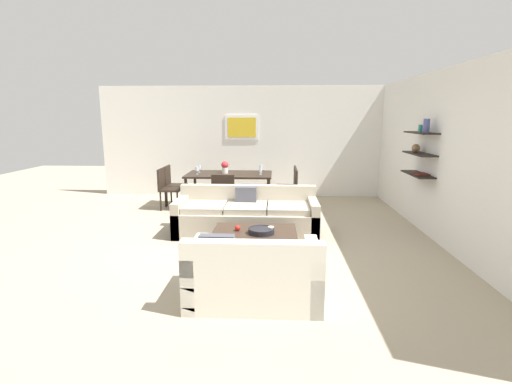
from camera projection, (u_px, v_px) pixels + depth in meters
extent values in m
plane|color=tan|center=(248.00, 239.00, 6.17)|extent=(18.00, 18.00, 0.00)
cube|color=silver|center=(270.00, 142.00, 9.35)|extent=(8.40, 0.06, 2.70)
cube|color=white|center=(242.00, 127.00, 9.27)|extent=(0.81, 0.02, 0.59)
cube|color=gold|center=(242.00, 127.00, 9.25)|extent=(0.69, 0.01, 0.47)
cube|color=silver|center=(430.00, 154.00, 6.35)|extent=(0.06, 8.20, 2.70)
cube|color=black|center=(421.00, 133.00, 6.31)|extent=(0.28, 0.90, 0.02)
cube|color=black|center=(419.00, 154.00, 6.38)|extent=(0.28, 0.90, 0.02)
cube|color=black|center=(418.00, 174.00, 6.45)|extent=(0.28, 0.90, 0.02)
cylinder|color=#4C518C|center=(426.00, 126.00, 6.09)|extent=(0.10, 0.10, 0.22)
sphere|color=olive|center=(416.00, 148.00, 6.54)|extent=(0.14, 0.14, 0.14)
cylinder|color=teal|center=(420.00, 128.00, 6.34)|extent=(0.07, 0.07, 0.12)
cube|color=#4C1E19|center=(421.00, 174.00, 6.29)|extent=(0.20, 0.28, 0.03)
cube|color=#B2A893|center=(247.00, 222.00, 6.42)|extent=(2.38, 0.90, 0.42)
cube|color=#B2A893|center=(248.00, 195.00, 6.71)|extent=(2.38, 0.16, 0.36)
cube|color=#B2A893|center=(181.00, 216.00, 6.46)|extent=(0.14, 0.90, 0.60)
cube|color=#B2A893|center=(313.00, 218.00, 6.35)|extent=(0.14, 0.90, 0.60)
cube|color=#B2A893|center=(205.00, 207.00, 6.37)|extent=(0.68, 0.70, 0.10)
cube|color=#B2A893|center=(246.00, 208.00, 6.33)|extent=(0.68, 0.70, 0.10)
cube|color=#B2A893|center=(288.00, 208.00, 6.30)|extent=(0.68, 0.70, 0.10)
cube|color=#4C4C56|center=(246.00, 197.00, 6.54)|extent=(0.36, 0.12, 0.36)
cube|color=silver|center=(254.00, 280.00, 4.14)|extent=(1.42, 0.90, 0.42)
cube|color=silver|center=(252.00, 259.00, 3.70)|extent=(1.42, 0.16, 0.36)
cube|color=silver|center=(313.00, 274.00, 4.09)|extent=(0.14, 0.90, 0.60)
cube|color=silver|center=(196.00, 271.00, 4.15)|extent=(0.14, 0.90, 0.60)
cube|color=silver|center=(281.00, 257.00, 4.11)|extent=(0.55, 0.70, 0.10)
cube|color=silver|center=(229.00, 256.00, 4.14)|extent=(0.55, 0.70, 0.10)
cube|color=#4C4C56|center=(217.00, 252.00, 3.89)|extent=(0.36, 0.13, 0.36)
cube|color=#38281E|center=(254.00, 246.00, 5.31)|extent=(1.18, 0.97, 0.38)
cylinder|color=black|center=(261.00, 231.00, 5.23)|extent=(0.36, 0.36, 0.07)
torus|color=black|center=(261.00, 229.00, 5.23)|extent=(0.36, 0.36, 0.02)
cylinder|color=silver|center=(271.00, 229.00, 5.27)|extent=(0.08, 0.08, 0.08)
sphere|color=red|center=(238.00, 228.00, 5.35)|extent=(0.08, 0.08, 0.08)
cube|color=black|center=(229.00, 174.00, 8.23)|extent=(1.84, 1.04, 0.04)
cylinder|color=black|center=(186.00, 195.00, 7.90)|extent=(0.06, 0.06, 0.71)
cylinder|color=black|center=(268.00, 196.00, 7.82)|extent=(0.06, 0.06, 0.71)
cylinder|color=black|center=(195.00, 187.00, 8.80)|extent=(0.06, 0.06, 0.71)
cylinder|color=black|center=(269.00, 188.00, 8.71)|extent=(0.06, 0.06, 0.71)
cube|color=black|center=(176.00, 186.00, 8.58)|extent=(0.44, 0.44, 0.04)
cube|color=black|center=(167.00, 175.00, 8.55)|extent=(0.04, 0.44, 0.43)
cylinder|color=black|center=(183.00, 197.00, 8.44)|extent=(0.04, 0.04, 0.41)
cylinder|color=black|center=(186.00, 194.00, 8.79)|extent=(0.04, 0.04, 0.41)
cylinder|color=black|center=(167.00, 197.00, 8.46)|extent=(0.04, 0.04, 0.41)
cylinder|color=black|center=(171.00, 194.00, 8.81)|extent=(0.04, 0.04, 0.41)
cube|color=black|center=(286.00, 187.00, 8.46)|extent=(0.44, 0.44, 0.04)
cube|color=black|center=(295.00, 176.00, 8.41)|extent=(0.04, 0.44, 0.43)
cylinder|color=black|center=(278.00, 195.00, 8.69)|extent=(0.04, 0.04, 0.41)
cylinder|color=black|center=(278.00, 198.00, 8.34)|extent=(0.04, 0.04, 0.41)
cylinder|color=black|center=(293.00, 195.00, 8.67)|extent=(0.04, 0.04, 0.41)
cylinder|color=black|center=(294.00, 198.00, 8.32)|extent=(0.04, 0.04, 0.41)
cube|color=black|center=(224.00, 196.00, 7.47)|extent=(0.44, 0.44, 0.04)
cube|color=black|center=(223.00, 186.00, 7.23)|extent=(0.44, 0.04, 0.43)
cylinder|color=black|center=(235.00, 205.00, 7.68)|extent=(0.04, 0.04, 0.41)
cylinder|color=black|center=(217.00, 205.00, 7.70)|extent=(0.04, 0.04, 0.41)
cylinder|color=black|center=(233.00, 209.00, 7.33)|extent=(0.04, 0.04, 0.41)
cylinder|color=black|center=(214.00, 209.00, 7.35)|extent=(0.04, 0.04, 0.41)
cube|color=black|center=(286.00, 191.00, 8.00)|extent=(0.44, 0.44, 0.04)
cube|color=black|center=(296.00, 180.00, 7.95)|extent=(0.04, 0.44, 0.43)
cylinder|color=black|center=(278.00, 199.00, 8.23)|extent=(0.04, 0.04, 0.41)
cylinder|color=black|center=(278.00, 203.00, 7.88)|extent=(0.04, 0.04, 0.41)
cylinder|color=black|center=(294.00, 199.00, 8.22)|extent=(0.04, 0.04, 0.41)
cylinder|color=black|center=(295.00, 203.00, 7.86)|extent=(0.04, 0.04, 0.41)
cube|color=black|center=(171.00, 189.00, 8.12)|extent=(0.44, 0.44, 0.04)
cube|color=black|center=(161.00, 179.00, 8.09)|extent=(0.04, 0.44, 0.43)
cylinder|color=black|center=(177.00, 202.00, 7.98)|extent=(0.04, 0.04, 0.41)
cylinder|color=black|center=(182.00, 198.00, 8.34)|extent=(0.04, 0.04, 0.41)
cylinder|color=black|center=(161.00, 201.00, 8.00)|extent=(0.04, 0.04, 0.41)
cylinder|color=black|center=(165.00, 198.00, 8.35)|extent=(0.04, 0.04, 0.41)
cylinder|color=silver|center=(260.00, 174.00, 8.07)|extent=(0.06, 0.06, 0.01)
cylinder|color=silver|center=(260.00, 173.00, 8.06)|extent=(0.01, 0.01, 0.06)
cylinder|color=silver|center=(260.00, 170.00, 8.05)|extent=(0.06, 0.06, 0.07)
cylinder|color=silver|center=(197.00, 174.00, 8.14)|extent=(0.06, 0.06, 0.01)
cylinder|color=silver|center=(197.00, 172.00, 8.13)|extent=(0.01, 0.01, 0.07)
cylinder|color=silver|center=(197.00, 169.00, 8.12)|extent=(0.08, 0.08, 0.09)
cylinder|color=silver|center=(199.00, 172.00, 8.39)|extent=(0.06, 0.06, 0.01)
cylinder|color=silver|center=(199.00, 170.00, 8.38)|extent=(0.01, 0.01, 0.08)
cylinder|color=silver|center=(199.00, 167.00, 8.36)|extent=(0.06, 0.06, 0.07)
cylinder|color=silver|center=(261.00, 173.00, 8.32)|extent=(0.06, 0.06, 0.01)
cylinder|color=silver|center=(261.00, 171.00, 8.31)|extent=(0.01, 0.01, 0.08)
cylinder|color=silver|center=(261.00, 167.00, 8.30)|extent=(0.07, 0.07, 0.09)
cylinder|color=silver|center=(225.00, 170.00, 8.25)|extent=(0.13, 0.13, 0.13)
sphere|color=red|center=(225.00, 165.00, 8.22)|extent=(0.16, 0.16, 0.16)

